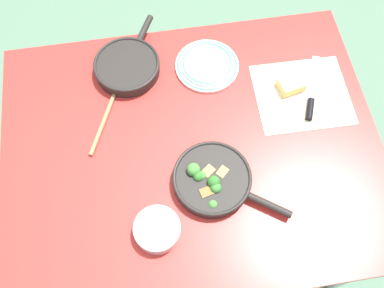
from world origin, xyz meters
name	(u,v)px	position (x,y,z in m)	size (l,w,h in m)	color
ground_plane	(192,211)	(0.00, 0.00, 0.00)	(14.00, 14.00, 0.00)	#51755B
dining_table_red	(192,155)	(0.00, 0.00, 0.70)	(1.31, 1.03, 0.77)	#B72D28
skillet_broccoli	(213,180)	(-0.05, 0.14, 0.80)	(0.36, 0.30, 0.07)	black
skillet_eggs	(127,66)	(0.19, -0.35, 0.80)	(0.25, 0.34, 0.05)	black
wooden_spoon	(113,98)	(0.25, -0.23, 0.78)	(0.18, 0.36, 0.02)	#A87A4C
parchment_sheet	(302,94)	(-0.43, -0.15, 0.78)	(0.34, 0.30, 0.00)	beige
grater_knife	(312,96)	(-0.46, -0.13, 0.78)	(0.13, 0.27, 0.02)	silver
cheese_block	(291,85)	(-0.39, -0.18, 0.79)	(0.10, 0.09, 0.04)	#EACC66
dinner_plate_stack	(207,65)	(-0.11, -0.32, 0.79)	(0.24, 0.24, 0.03)	white
prep_bowl_steel	(157,230)	(0.15, 0.28, 0.80)	(0.15, 0.15, 0.05)	#B7B7BC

